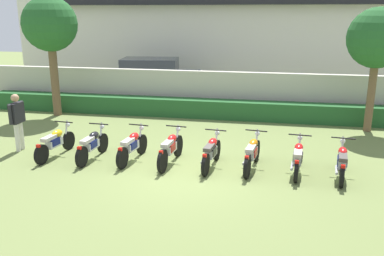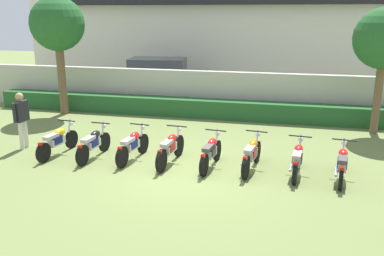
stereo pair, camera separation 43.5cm
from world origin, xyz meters
name	(u,v)px [view 2 (the right image)]	position (x,y,z in m)	size (l,w,h in m)	color
ground	(184,173)	(0.00, 0.00, 0.00)	(60.00, 60.00, 0.00)	olive
building	(251,7)	(0.00, 15.76, 4.36)	(25.53, 6.50, 8.71)	silver
compound_wall	(225,93)	(0.00, 6.70, 0.88)	(24.26, 0.30, 1.76)	#BCB7A8
hedge_row	(222,109)	(0.00, 6.00, 0.36)	(19.41, 0.70, 0.72)	#235628
parked_car	(161,78)	(-3.72, 9.73, 0.94)	(4.69, 2.51, 1.89)	navy
tree_near_inspector	(57,25)	(-6.50, 5.23, 3.57)	(2.13, 2.13, 4.70)	brown
motorcycle_in_row_0	(57,141)	(-3.99, 0.53, 0.44)	(0.60, 1.91, 0.94)	black
motorcycle_in_row_1	(93,143)	(-2.83, 0.52, 0.44)	(0.60, 1.85, 0.95)	black
motorcycle_in_row_2	(133,145)	(-1.68, 0.63, 0.44)	(0.60, 1.86, 0.95)	black
motorcycle_in_row_3	(170,148)	(-0.55, 0.60, 0.46)	(0.60, 1.97, 0.97)	black
motorcycle_in_row_4	(211,152)	(0.60, 0.56, 0.44)	(0.60, 1.83, 0.95)	black
motorcycle_in_row_5	(252,154)	(1.68, 0.65, 0.45)	(0.60, 1.92, 0.96)	black
motorcycle_in_row_6	(297,159)	(2.87, 0.55, 0.44)	(0.60, 1.79, 0.94)	black
motorcycle_in_row_7	(342,164)	(3.95, 0.48, 0.44)	(0.60, 1.81, 0.94)	black
inspector_person	(21,115)	(-5.36, 0.87, 1.04)	(0.23, 0.70, 1.74)	silver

